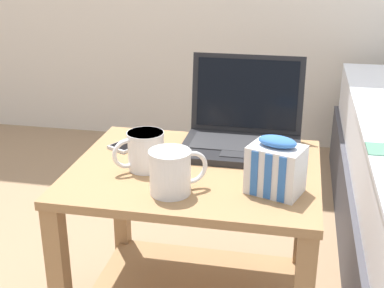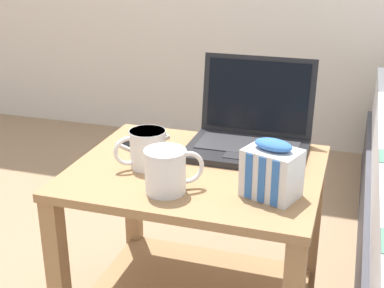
{
  "view_description": "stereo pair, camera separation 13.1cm",
  "coord_description": "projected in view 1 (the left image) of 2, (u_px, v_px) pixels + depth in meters",
  "views": [
    {
      "loc": [
        0.24,
        -1.24,
        1.09
      ],
      "look_at": [
        0.0,
        -0.04,
        0.61
      ],
      "focal_mm": 50.0,
      "sensor_mm": 36.0,
      "label": 1
    },
    {
      "loc": [
        0.37,
        -1.2,
        1.09
      ],
      "look_at": [
        0.0,
        -0.04,
        0.61
      ],
      "focal_mm": 50.0,
      "sensor_mm": 36.0,
      "label": 2
    }
  ],
  "objects": [
    {
      "name": "bedside_table",
      "position": [
        195.0,
        232.0,
        1.45
      ],
      "size": [
        0.63,
        0.52,
        0.53
      ],
      "color": "#997047",
      "rests_on": "ground_plane"
    },
    {
      "name": "laptop",
      "position": [
        243.0,
        130.0,
        1.5
      ],
      "size": [
        0.32,
        0.27,
        0.24
      ],
      "color": "black",
      "rests_on": "bedside_table"
    },
    {
      "name": "cell_phone",
      "position": [
        135.0,
        142.0,
        1.53
      ],
      "size": [
        0.13,
        0.16,
        0.01
      ],
      "color": "#B7BABC",
      "rests_on": "bedside_table"
    },
    {
      "name": "mug_front_left",
      "position": [
        145.0,
        149.0,
        1.35
      ],
      "size": [
        0.12,
        0.11,
        0.1
      ],
      "color": "white",
      "rests_on": "bedside_table"
    },
    {
      "name": "mug_front_right",
      "position": [
        171.0,
        170.0,
        1.22
      ],
      "size": [
        0.13,
        0.11,
        0.1
      ],
      "color": "white",
      "rests_on": "bedside_table"
    },
    {
      "name": "snack_bag",
      "position": [
        276.0,
        167.0,
        1.22
      ],
      "size": [
        0.14,
        0.12,
        0.14
      ],
      "color": "silver",
      "rests_on": "bedside_table"
    }
  ]
}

